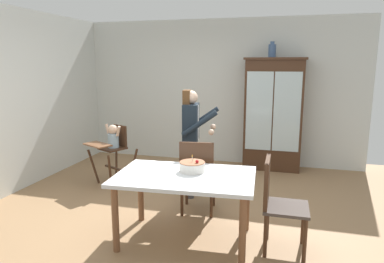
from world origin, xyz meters
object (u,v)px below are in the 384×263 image
at_px(ceramic_vase, 272,50).
at_px(dining_chair_right_end, 276,198).
at_px(china_cabinet, 273,114).
at_px(adult_person, 191,130).
at_px(high_chair_with_toddler, 113,143).
at_px(birthday_cake, 192,167).
at_px(dining_chair_far_side, 197,172).
at_px(dining_table, 185,183).

height_order(ceramic_vase, dining_chair_right_end, ceramic_vase).
xyz_separation_m(china_cabinet, adult_person, (-1.05, -1.67, -0.03)).
distance_m(high_chair_with_toddler, birthday_cake, 2.13).
bearing_deg(birthday_cake, dining_chair_right_end, -4.48).
relative_size(china_cabinet, dining_chair_right_end, 2.07).
distance_m(ceramic_vase, dining_chair_far_side, 2.84).
bearing_deg(dining_chair_right_end, dining_table, 93.68).
distance_m(china_cabinet, dining_chair_far_side, 2.44).
bearing_deg(high_chair_with_toddler, ceramic_vase, 58.66).
bearing_deg(ceramic_vase, birthday_cake, -103.38).
height_order(adult_person, dining_chair_far_side, adult_person).
height_order(high_chair_with_toddler, birthday_cake, high_chair_with_toddler).
relative_size(ceramic_vase, birthday_cake, 0.96).
bearing_deg(dining_chair_far_side, ceramic_vase, -115.12).
height_order(china_cabinet, ceramic_vase, ceramic_vase).
height_order(high_chair_with_toddler, dining_table, high_chair_with_toddler).
xyz_separation_m(ceramic_vase, dining_chair_far_side, (-0.75, -2.26, -1.55)).
bearing_deg(high_chair_with_toddler, dining_chair_right_end, -2.38).
height_order(china_cabinet, adult_person, china_cabinet).
xyz_separation_m(high_chair_with_toddler, dining_chair_right_end, (2.56, -1.40, -0.10)).
distance_m(high_chair_with_toddler, dining_chair_far_side, 1.77).
relative_size(dining_chair_far_side, dining_chair_right_end, 1.00).
bearing_deg(dining_chair_right_end, high_chair_with_toddler, 61.11).
xyz_separation_m(ceramic_vase, adult_person, (-0.98, -1.67, -1.14)).
distance_m(china_cabinet, adult_person, 1.97).
relative_size(dining_table, dining_chair_far_side, 1.57).
bearing_deg(dining_chair_right_end, adult_person, 45.16).
xyz_separation_m(china_cabinet, dining_chair_right_end, (0.17, -2.87, -0.44)).
height_order(high_chair_with_toddler, dining_chair_right_end, dining_chair_right_end).
xyz_separation_m(dining_table, birthday_cake, (0.04, 0.13, 0.15)).
distance_m(ceramic_vase, birthday_cake, 3.17).
relative_size(adult_person, dining_table, 1.02).
bearing_deg(adult_person, dining_chair_far_side, -166.09).
relative_size(dining_table, dining_chair_right_end, 1.57).
bearing_deg(ceramic_vase, adult_person, -120.49).
bearing_deg(high_chair_with_toddler, dining_table, -15.87).
bearing_deg(china_cabinet, adult_person, -122.20).
bearing_deg(high_chair_with_toddler, birthday_cake, -12.39).
bearing_deg(adult_person, high_chair_with_toddler, 73.40).
distance_m(ceramic_vase, dining_chair_right_end, 3.27).
relative_size(china_cabinet, dining_chair_far_side, 2.07).
bearing_deg(china_cabinet, ceramic_vase, 176.79).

